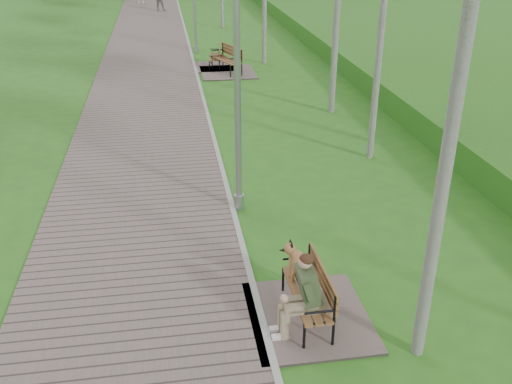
# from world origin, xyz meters

# --- Properties ---
(ground) EXTENTS (120.00, 120.00, 0.00)m
(ground) POSITION_xyz_m (0.00, 0.00, 0.00)
(ground) COLOR #2C651F
(ground) RESTS_ON ground
(walkway) EXTENTS (3.50, 67.00, 0.04)m
(walkway) POSITION_xyz_m (-1.75, 21.50, 0.02)
(walkway) COLOR #695B55
(walkway) RESTS_ON ground
(kerb) EXTENTS (0.10, 67.00, 0.05)m
(kerb) POSITION_xyz_m (0.00, 21.50, 0.03)
(kerb) COLOR #999993
(kerb) RESTS_ON ground
(embankment) EXTENTS (14.00, 70.00, 1.60)m
(embankment) POSITION_xyz_m (12.00, 20.00, 0.00)
(embankment) COLOR #3A8320
(embankment) RESTS_ON ground
(bench_main) EXTENTS (1.63, 1.81, 1.42)m
(bench_main) POSITION_xyz_m (0.57, -0.11, 0.39)
(bench_main) COLOR #695B55
(bench_main) RESTS_ON ground
(bench_second) EXTENTS (1.54, 1.71, 0.95)m
(bench_second) POSITION_xyz_m (0.75, 14.83, 0.17)
(bench_second) COLOR #695B55
(bench_second) RESTS_ON ground
(bench_third) EXTENTS (1.90, 2.11, 1.17)m
(bench_third) POSITION_xyz_m (1.08, 13.89, 0.22)
(bench_third) COLOR #695B55
(bench_third) RESTS_ON ground
(lamp_post_near) EXTENTS (0.20, 0.20, 5.12)m
(lamp_post_near) POSITION_xyz_m (0.13, 3.34, 2.39)
(lamp_post_near) COLOR gray
(lamp_post_near) RESTS_ON ground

